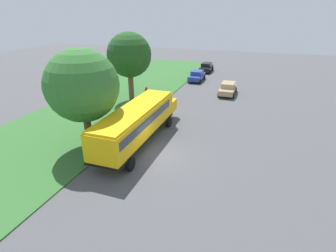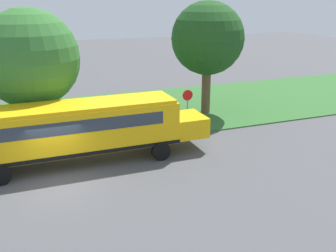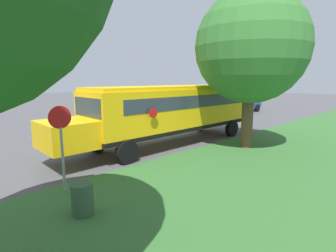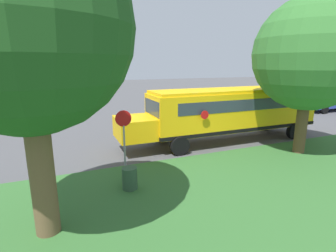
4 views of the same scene
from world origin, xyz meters
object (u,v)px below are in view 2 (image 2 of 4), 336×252
at_px(stop_sign, 187,106).
at_px(trash_bin, 180,117).
at_px(oak_tree_beside_bus, 27,58).
at_px(school_bus, 80,127).
at_px(oak_tree_roadside_mid, 207,39).

relative_size(stop_sign, trash_bin, 3.04).
bearing_deg(trash_bin, oak_tree_beside_bus, -86.94).
distance_m(stop_sign, trash_bin, 2.13).
xyz_separation_m(school_bus, trash_bin, (-4.07, 7.25, -1.47)).
height_order(school_bus, stop_sign, school_bus).
xyz_separation_m(oak_tree_roadside_mid, stop_sign, (3.26, -2.84, -3.63)).
relative_size(school_bus, oak_tree_roadside_mid, 1.55).
distance_m(school_bus, stop_sign, 7.42).
relative_size(oak_tree_beside_bus, trash_bin, 8.62).
bearing_deg(oak_tree_beside_bus, trash_bin, 93.06).
distance_m(oak_tree_beside_bus, trash_bin, 10.42).
relative_size(school_bus, stop_sign, 4.53).
height_order(oak_tree_roadside_mid, trash_bin, oak_tree_roadside_mid).
bearing_deg(oak_tree_beside_bus, stop_sign, 82.58).
bearing_deg(oak_tree_beside_bus, school_bus, 30.45).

